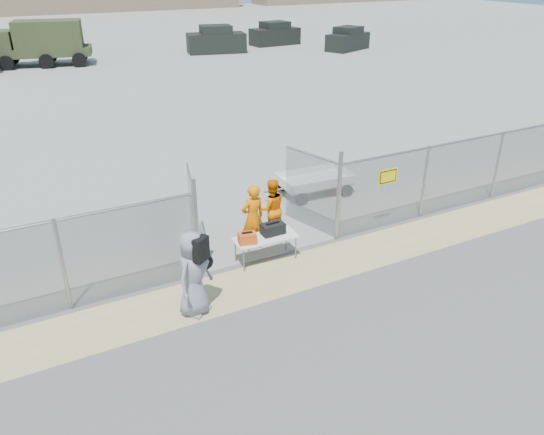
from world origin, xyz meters
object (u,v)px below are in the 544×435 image
folding_table (266,249)px  security_worker_right (271,208)px  security_worker_left (253,218)px  utility_trailer (315,183)px  visitor (194,273)px

folding_table → security_worker_right: (0.77, 1.15, 0.50)m
security_worker_left → utility_trailer: security_worker_left is taller
utility_trailer → security_worker_left: bearing=-141.7°
security_worker_left → utility_trailer: bearing=-149.4°
utility_trailer → folding_table: bearing=-134.5°
security_worker_left → visitor: 3.03m
security_worker_right → visitor: visitor is taller
visitor → folding_table: bearing=-6.1°
folding_table → utility_trailer: utility_trailer is taller
security_worker_right → visitor: size_ratio=0.86×
security_worker_left → visitor: bearing=35.1°
security_worker_right → visitor: 3.91m
folding_table → security_worker_left: size_ratio=0.88×
security_worker_left → security_worker_right: size_ratio=1.09×
visitor → security_worker_right: bearing=3.7°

